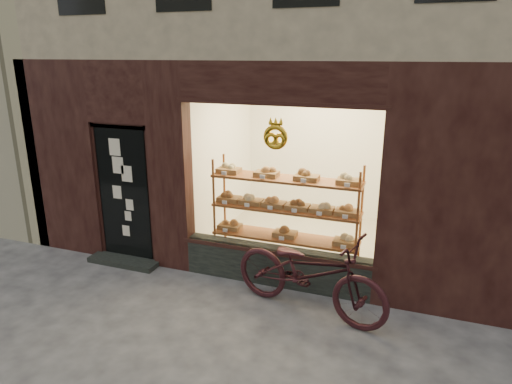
% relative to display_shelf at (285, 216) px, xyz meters
% --- Properties ---
extents(ground, '(90.00, 90.00, 0.00)m').
position_rel_display_shelf_xyz_m(ground, '(-0.45, -2.55, -0.88)').
color(ground, '#3E3E42').
extents(display_shelf, '(2.20, 0.45, 1.70)m').
position_rel_display_shelf_xyz_m(display_shelf, '(0.00, 0.00, 0.00)').
color(display_shelf, brown).
rests_on(display_shelf, ground).
extents(bicycle, '(2.21, 1.20, 1.10)m').
position_rel_display_shelf_xyz_m(bicycle, '(0.62, -1.00, -0.33)').
color(bicycle, black).
rests_on(bicycle, ground).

